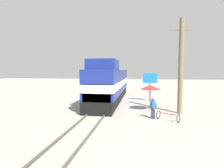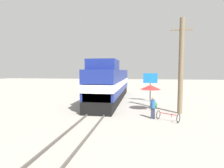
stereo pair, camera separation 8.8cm
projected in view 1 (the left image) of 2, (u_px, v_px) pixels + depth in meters
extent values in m
plane|color=gray|center=(104.00, 108.00, 17.50)|extent=(120.00, 120.00, 0.00)
cube|color=#4C4742|center=(97.00, 107.00, 17.60)|extent=(0.08, 40.25, 0.15)
cube|color=#4C4742|center=(111.00, 107.00, 17.38)|extent=(0.08, 40.25, 0.15)
cube|color=black|center=(111.00, 96.00, 22.13)|extent=(2.64, 16.25, 1.07)
cube|color=navy|center=(111.00, 81.00, 21.98)|extent=(2.87, 15.60, 2.72)
cube|color=white|center=(111.00, 83.00, 22.00)|extent=(2.91, 15.76, 0.70)
cube|color=white|center=(99.00, 92.00, 15.46)|extent=(2.44, 2.28, 1.49)
cube|color=navy|center=(103.00, 65.00, 17.04)|extent=(2.70, 3.58, 0.97)
cylinder|color=#726047|center=(181.00, 66.00, 14.85)|extent=(0.41, 0.41, 8.09)
cube|color=#726047|center=(182.00, 30.00, 14.61)|extent=(1.80, 0.12, 0.12)
cylinder|color=#4C4C4C|center=(150.00, 98.00, 16.15)|extent=(0.05, 0.05, 2.28)
cone|color=red|center=(150.00, 87.00, 16.08)|extent=(1.85, 1.85, 0.42)
cube|color=#595959|center=(150.00, 92.00, 20.93)|extent=(0.12, 0.12, 2.22)
cube|color=#1972BF|center=(150.00, 78.00, 20.80)|extent=(1.67, 0.08, 1.17)
sphere|color=#2D722D|center=(153.00, 105.00, 17.13)|extent=(0.71, 0.71, 0.71)
cube|color=#2D3347|center=(153.00, 113.00, 13.48)|extent=(0.30, 0.20, 0.81)
cylinder|color=#2659A5|center=(153.00, 104.00, 13.42)|extent=(0.34, 0.34, 0.64)
sphere|color=tan|center=(153.00, 98.00, 13.39)|extent=(0.24, 0.24, 0.24)
torus|color=black|center=(178.00, 118.00, 12.38)|extent=(0.38, 0.59, 0.66)
torus|color=black|center=(158.00, 115.00, 13.35)|extent=(0.38, 0.59, 0.66)
cube|color=#A51919|center=(168.00, 114.00, 12.85)|extent=(1.13, 0.71, 0.04)
cylinder|color=#A51919|center=(172.00, 115.00, 12.68)|extent=(0.04, 0.04, 0.27)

